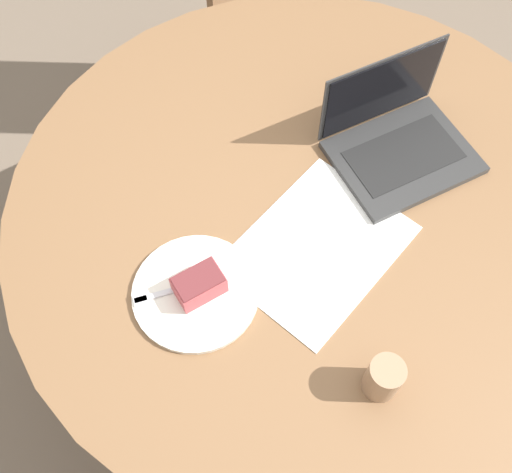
# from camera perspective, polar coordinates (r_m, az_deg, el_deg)

# --- Properties ---
(ground_plane) EXTENTS (12.00, 12.00, 0.00)m
(ground_plane) POSITION_cam_1_polar(r_m,az_deg,el_deg) (2.00, 3.59, -7.84)
(ground_plane) COLOR #6B5B4C
(dining_table) EXTENTS (1.38, 1.38, 0.72)m
(dining_table) POSITION_cam_1_polar(r_m,az_deg,el_deg) (1.45, 4.91, 0.95)
(dining_table) COLOR brown
(dining_table) RESTS_ON ground_plane
(paper_document) EXTENTS (0.46, 0.41, 0.00)m
(paper_document) POSITION_cam_1_polar(r_m,az_deg,el_deg) (1.29, 5.93, -1.06)
(paper_document) COLOR white
(paper_document) RESTS_ON dining_table
(plate) EXTENTS (0.26, 0.26, 0.01)m
(plate) POSITION_cam_1_polar(r_m,az_deg,el_deg) (1.24, -5.76, -5.30)
(plate) COLOR silver
(plate) RESTS_ON dining_table
(cake_slice) EXTENTS (0.12, 0.11, 0.05)m
(cake_slice) POSITION_cam_1_polar(r_m,az_deg,el_deg) (1.21, -5.45, -4.59)
(cake_slice) COLOR #B74C51
(cake_slice) RESTS_ON plate
(fork) EXTENTS (0.12, 0.15, 0.00)m
(fork) POSITION_cam_1_polar(r_m,az_deg,el_deg) (1.24, -8.57, -5.28)
(fork) COLOR silver
(fork) RESTS_ON plate
(coffee_glass) EXTENTS (0.07, 0.07, 0.10)m
(coffee_glass) POSITION_cam_1_polar(r_m,az_deg,el_deg) (1.15, 12.04, -13.05)
(coffee_glass) COLOR #997556
(coffee_glass) RESTS_ON dining_table
(laptop) EXTENTS (0.40, 0.40, 0.21)m
(laptop) POSITION_cam_1_polar(r_m,az_deg,el_deg) (1.44, 13.37, 8.81)
(laptop) COLOR #2D2D2D
(laptop) RESTS_ON dining_table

